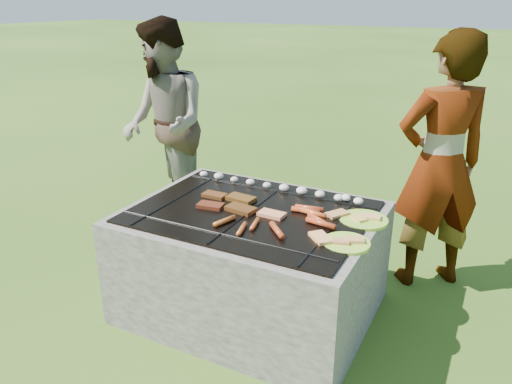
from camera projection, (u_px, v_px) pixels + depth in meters
lawn at (252, 308)px, 2.87m from camera, size 60.00×60.00×0.00m
fire_pit at (252, 265)px, 2.77m from camera, size 1.30×1.00×0.62m
mushrooms at (286, 188)px, 2.91m from camera, size 1.05×0.08×0.04m
pork_slabs at (230, 202)px, 2.73m from camera, size 0.38×0.26×0.02m
sausages at (290, 219)px, 2.52m from camera, size 0.55×0.47×0.03m
bread_on_grate at (304, 221)px, 2.50m from camera, size 0.46×0.44×0.02m
plate_far at (364, 220)px, 2.55m from camera, size 0.26×0.26×0.03m
plate_near at (346, 243)px, 2.31m from camera, size 0.23×0.23×0.03m
cook at (440, 165)px, 2.89m from camera, size 0.66×0.63×1.52m
bystander at (165, 125)px, 3.74m from camera, size 0.96×0.93×1.55m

